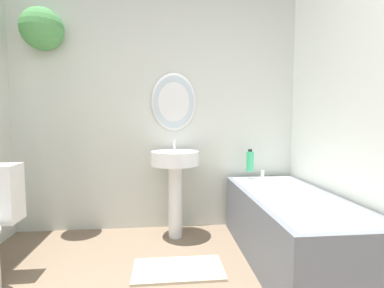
# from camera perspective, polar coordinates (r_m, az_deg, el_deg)

# --- Properties ---
(wall_back) EXTENTS (2.95, 0.38, 2.40)m
(wall_back) POSITION_cam_1_polar(r_m,az_deg,el_deg) (2.87, -9.36, 8.33)
(wall_back) COLOR silver
(wall_back) RESTS_ON ground_plane
(wall_right) EXTENTS (0.06, 2.49, 2.40)m
(wall_right) POSITION_cam_1_polar(r_m,az_deg,el_deg) (2.16, 34.28, 6.53)
(wall_right) COLOR silver
(wall_right) RESTS_ON ground_plane
(pedestal_sink) EXTENTS (0.45, 0.45, 0.92)m
(pedestal_sink) POSITION_cam_1_polar(r_m,az_deg,el_deg) (2.63, -3.50, -5.66)
(pedestal_sink) COLOR white
(pedestal_sink) RESTS_ON ground_plane
(bathtub) EXTENTS (0.69, 1.52, 0.61)m
(bathtub) POSITION_cam_1_polar(r_m,az_deg,el_deg) (2.41, 19.65, -15.63)
(bathtub) COLOR slate
(bathtub) RESTS_ON ground_plane
(shampoo_bottle) EXTENTS (0.07, 0.07, 0.22)m
(shampoo_bottle) POSITION_cam_1_polar(r_m,az_deg,el_deg) (2.84, 11.81, -3.42)
(shampoo_bottle) COLOR #38B275
(shampoo_bottle) RESTS_ON bathtub
(bath_mat) EXTENTS (0.66, 0.35, 0.02)m
(bath_mat) POSITION_cam_1_polar(r_m,az_deg,el_deg) (2.25, -2.81, -24.31)
(bath_mat) COLOR #B7A88E
(bath_mat) RESTS_ON ground_plane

